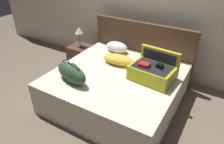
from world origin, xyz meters
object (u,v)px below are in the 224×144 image
duffel_bag (72,73)px  pillow_near_headboard (118,60)px  hard_case_large (153,71)px  table_lamp (79,32)px  pillow_center_head (117,47)px  bed (116,88)px  nightstand (81,57)px

duffel_bag → pillow_near_headboard: duffel_bag is taller
hard_case_large → table_lamp: hard_case_large is taller
pillow_center_head → duffel_bag: bearing=-92.6°
duffel_bag → table_lamp: 1.38m
bed → nightstand: bed is taller
hard_case_large → nightstand: (-1.71, 0.49, -0.42)m
bed → pillow_near_headboard: (-0.13, 0.29, 0.34)m
nightstand → hard_case_large: bearing=-15.9°
pillow_center_head → nightstand: size_ratio=0.90×
pillow_center_head → table_lamp: (-0.82, -0.04, 0.15)m
hard_case_large → nightstand: hard_case_large is taller
pillow_near_headboard → table_lamp: (-1.07, 0.35, 0.17)m
table_lamp → nightstand: bearing=0.0°
hard_case_large → pillow_near_headboard: 0.66m
bed → nightstand: (-1.20, 0.64, -0.03)m
bed → hard_case_large: bearing=16.3°
pillow_center_head → hard_case_large: bearing=-30.8°
hard_case_large → bed: bearing=-158.2°
hard_case_large → table_lamp: bearing=169.6°
bed → table_lamp: table_lamp is taller
duffel_bag → pillow_near_headboard: size_ratio=1.16×
pillow_near_headboard → nightstand: 1.19m
duffel_bag → pillow_near_headboard: (0.31, 0.79, -0.06)m
pillow_near_headboard → pillow_center_head: 0.47m
bed → table_lamp: 1.45m
bed → pillow_center_head: (-0.38, 0.68, 0.35)m
bed → nightstand: size_ratio=3.97×
hard_case_large → table_lamp: (-1.71, 0.49, 0.11)m
nightstand → table_lamp: bearing=0.0°
hard_case_large → pillow_near_headboard: bearing=173.3°
hard_case_large → table_lamp: 1.78m
duffel_bag → table_lamp: bearing=123.8°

